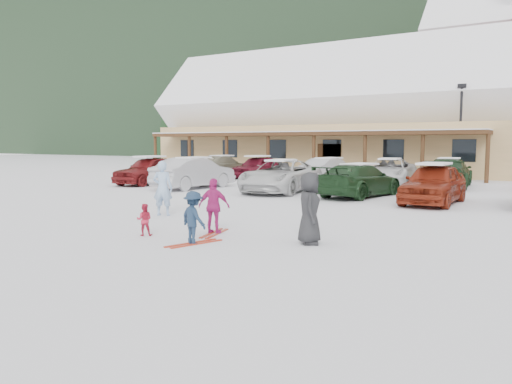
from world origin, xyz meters
The scene contains 22 objects.
ground centered at (0.00, 0.00, 0.00)m, with size 160.00×160.00×0.00m, color white.
day_lodge centered at (-9.00, 27.96, 3.94)m, with size 29.12×12.50×10.38m.
lamp_post centered at (1.69, 23.28, 3.36)m, with size 0.50×0.25×5.93m.
conifer_0 centered at (-26.00, 30.00, 5.69)m, with size 4.40×4.40×10.20m.
conifer_2 centered at (-30.00, 42.00, 6.83)m, with size 5.28×5.28×12.24m.
adult_skier centered at (-3.53, 1.61, 0.87)m, with size 0.63×0.42×1.74m, color #94B4D9.
toddler_red centered at (-1.59, -1.23, 0.40)m, with size 0.39×0.30×0.80m, color #BC213D.
child_navy centered at (0.10, -1.40, 0.61)m, with size 0.79×0.45×1.22m, color #192C45.
skis_child_navy centered at (0.10, -1.40, 0.01)m, with size 0.20×1.40×0.03m, color #B03019.
child_magenta centered at (-0.25, -0.14, 0.71)m, with size 0.83×0.35×1.41m, color #B52172.
skis_child_magenta centered at (-0.25, -0.14, 0.01)m, with size 0.20×1.40×0.03m, color #B03019.
bystander_dark centered at (2.35, -0.02, 0.82)m, with size 0.80×0.52×1.64m, color #242527.
parked_car_0 centered at (-12.13, 10.13, 0.77)m, with size 1.83×4.54×1.55m, color maroon.
parked_car_1 centered at (-8.54, 9.48, 0.78)m, with size 1.64×4.72×1.55m, color #B0AFB4.
parked_car_2 centered at (-3.91, 10.12, 0.75)m, with size 2.48×5.38×1.50m, color silver.
parked_car_3 centered at (-0.11, 10.10, 0.70)m, with size 1.96×4.82×1.40m, color #19361B.
parked_car_4 centered at (3.12, 9.24, 0.76)m, with size 1.80×4.48×1.53m, color maroon.
parked_car_7 centered at (-12.65, 17.71, 0.70)m, with size 1.97×4.86×1.41m, color gray.
parked_car_8 centered at (-9.47, 17.19, 0.72)m, with size 1.70×4.23×1.44m, color maroon.
parked_car_9 centered at (-4.65, 17.47, 0.69)m, with size 1.46×4.20×1.38m, color #A8A7AC.
parked_car_10 centered at (-0.83, 16.92, 0.71)m, with size 2.36×5.13×1.42m, color silver.
parked_car_11 centered at (2.26, 16.87, 0.75)m, with size 2.10×5.15×1.50m, color #1C391F.
Camera 1 is at (7.16, -10.22, 2.32)m, focal length 35.00 mm.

